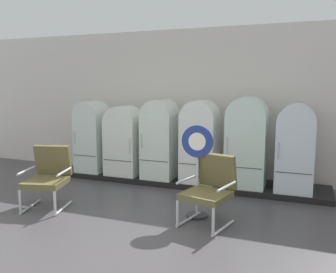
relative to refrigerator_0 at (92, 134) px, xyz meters
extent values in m
cube|color=#464347|center=(2.07, -2.89, -0.93)|extent=(12.00, 10.00, 0.05)
cube|color=silver|center=(2.07, 0.77, 0.64)|extent=(11.76, 0.12, 3.10)
cube|color=#47443F|center=(2.07, 0.77, 1.84)|extent=(11.76, 0.07, 0.06)
cube|color=black|center=(2.07, 0.14, -0.86)|extent=(5.42, 0.95, 0.10)
cube|color=silver|center=(0.00, 0.00, -0.19)|extent=(0.58, 0.60, 1.22)
cylinder|color=silver|center=(0.00, 0.00, 0.41)|extent=(0.58, 0.59, 0.58)
cube|color=#383838|center=(0.00, -0.30, -0.41)|extent=(0.54, 0.01, 0.01)
cylinder|color=silver|center=(-0.23, -0.31, -0.05)|extent=(0.02, 0.02, 0.28)
cube|color=white|center=(0.77, -0.01, -0.26)|extent=(0.69, 0.59, 1.08)
cylinder|color=white|center=(0.77, -0.01, 0.28)|extent=(0.69, 0.58, 0.69)
cube|color=#383838|center=(0.77, -0.30, -0.46)|extent=(0.63, 0.01, 0.01)
cylinder|color=silver|center=(1.06, -0.31, -0.13)|extent=(0.02, 0.02, 0.28)
cube|color=silver|center=(1.57, 0.03, -0.18)|extent=(0.63, 0.65, 1.25)
cylinder|color=silver|center=(1.57, 0.03, 0.45)|extent=(0.63, 0.64, 0.63)
cube|color=#383838|center=(1.57, -0.30, -0.40)|extent=(0.58, 0.01, 0.01)
cylinder|color=silver|center=(1.32, -0.31, -0.03)|extent=(0.02, 0.02, 0.28)
cube|color=white|center=(2.40, -0.01, -0.18)|extent=(0.66, 0.59, 1.24)
cylinder|color=white|center=(2.40, -0.01, 0.44)|extent=(0.66, 0.58, 0.66)
cube|color=#383838|center=(2.40, -0.30, -0.41)|extent=(0.61, 0.01, 0.01)
cylinder|color=silver|center=(2.67, -0.31, -0.04)|extent=(0.02, 0.02, 0.28)
cube|color=silver|center=(3.28, 0.02, -0.16)|extent=(0.71, 0.64, 1.29)
cylinder|color=silver|center=(3.28, 0.02, 0.48)|extent=(0.71, 0.62, 0.71)
cube|color=#383838|center=(3.28, -0.30, -0.39)|extent=(0.65, 0.01, 0.01)
cylinder|color=silver|center=(2.98, -0.31, 0.00)|extent=(0.02, 0.02, 0.28)
cube|color=white|center=(4.11, 0.03, -0.19)|extent=(0.63, 0.67, 1.22)
cylinder|color=white|center=(4.11, 0.03, 0.42)|extent=(0.63, 0.65, 0.63)
cube|color=#383838|center=(4.11, -0.30, -0.41)|extent=(0.58, 0.01, 0.01)
cylinder|color=silver|center=(3.86, -0.31, -0.05)|extent=(0.02, 0.02, 0.28)
cylinder|color=silver|center=(0.21, -2.14, -0.89)|extent=(0.19, 0.62, 0.04)
cylinder|color=silver|center=(0.29, -2.43, -0.71)|extent=(0.05, 0.05, 0.36)
cylinder|color=silver|center=(0.75, -2.01, -0.89)|extent=(0.19, 0.62, 0.04)
cylinder|color=silver|center=(0.82, -2.29, -0.71)|extent=(0.05, 0.05, 0.36)
cube|color=brown|center=(0.48, -2.08, -0.48)|extent=(0.72, 0.70, 0.09)
cube|color=brown|center=(0.40, -1.78, -0.18)|extent=(0.62, 0.32, 0.51)
cylinder|color=silver|center=(0.18, -2.15, -0.30)|extent=(0.16, 0.51, 0.04)
cylinder|color=silver|center=(0.78, -2.00, -0.30)|extent=(0.16, 0.51, 0.04)
cylinder|color=silver|center=(2.75, -1.74, -0.89)|extent=(0.19, 0.62, 0.04)
cylinder|color=silver|center=(2.68, -2.03, -0.71)|extent=(0.05, 0.05, 0.36)
cylinder|color=silver|center=(3.28, -1.88, -0.89)|extent=(0.19, 0.62, 0.04)
cylinder|color=silver|center=(3.21, -2.16, -0.71)|extent=(0.05, 0.05, 0.36)
cube|color=brown|center=(3.01, -1.81, -0.48)|extent=(0.71, 0.70, 0.09)
cube|color=brown|center=(3.09, -1.51, -0.18)|extent=(0.62, 0.31, 0.51)
cylinder|color=silver|center=(2.71, -1.73, -0.30)|extent=(0.16, 0.51, 0.04)
cylinder|color=silver|center=(3.32, -1.88, -0.30)|extent=(0.16, 0.51, 0.04)
cylinder|color=#2D2D30|center=(2.81, -1.53, -0.89)|extent=(0.32, 0.32, 0.03)
cylinder|color=silver|center=(2.81, -1.53, -0.32)|extent=(0.04, 0.04, 1.11)
cylinder|color=navy|center=(2.81, -1.56, 0.23)|extent=(0.47, 0.02, 0.47)
cylinder|color=white|center=(2.81, -1.57, 0.23)|extent=(0.26, 0.00, 0.26)
camera|label=1|loc=(4.25, -6.46, 1.04)|focal=38.11mm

